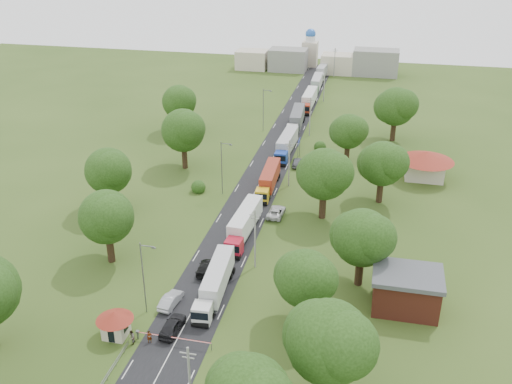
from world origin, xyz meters
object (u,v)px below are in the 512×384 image
(boom_barrier, at_px, (163,337))
(guard_booth, at_px, (115,321))
(info_sign, at_px, (299,145))
(truck_0, at_px, (216,282))
(car_lane_mid, at_px, (171,300))
(pedestrian_near, at_px, (150,337))
(car_lane_front, at_px, (172,326))

(boom_barrier, distance_m, guard_booth, 5.98)
(info_sign, bearing_deg, truck_0, -93.70)
(boom_barrier, bearing_deg, info_sign, 83.76)
(car_lane_mid, height_order, pedestrian_near, pedestrian_near)
(info_sign, distance_m, truck_0, 49.72)
(guard_booth, distance_m, car_lane_mid, 8.28)
(info_sign, bearing_deg, boom_barrier, -96.24)
(info_sign, xyz_separation_m, car_lane_front, (-6.20, -57.80, -2.17))
(info_sign, relative_size, car_lane_front, 0.84)
(guard_booth, height_order, truck_0, truck_0)
(guard_booth, distance_m, truck_0, 13.88)
(info_sign, distance_m, pedestrian_near, 60.90)
(boom_barrier, xyz_separation_m, car_lane_front, (0.36, 2.20, -0.06))
(car_lane_mid, bearing_deg, car_lane_front, 118.87)
(info_sign, xyz_separation_m, car_lane_mid, (-8.20, -53.00, -2.24))
(car_lane_mid, bearing_deg, pedestrian_near, 97.16)
(guard_booth, bearing_deg, info_sign, 78.32)
(boom_barrier, bearing_deg, car_lane_mid, 103.21)
(car_lane_front, bearing_deg, pedestrian_near, 55.94)
(car_lane_front, distance_m, car_lane_mid, 5.20)
(guard_booth, distance_m, info_sign, 61.27)
(guard_booth, distance_m, pedestrian_near, 4.54)
(boom_barrier, relative_size, car_lane_mid, 1.99)
(car_lane_front, relative_size, car_lane_mid, 1.06)
(info_sign, bearing_deg, pedestrian_near, -97.63)
(pedestrian_near, bearing_deg, car_lane_mid, 65.41)
(info_sign, distance_m, car_lane_front, 58.18)
(car_lane_mid, bearing_deg, boom_barrier, 109.47)
(boom_barrier, xyz_separation_m, guard_booth, (-5.84, -0.00, 1.27))
(guard_booth, relative_size, truck_0, 0.32)
(truck_0, xyz_separation_m, car_lane_mid, (-4.99, -3.40, -1.25))
(truck_0, relative_size, pedestrian_near, 8.56)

